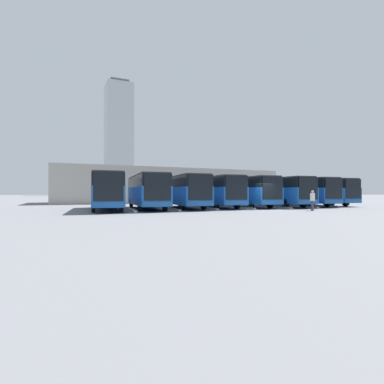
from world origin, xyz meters
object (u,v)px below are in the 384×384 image
Objects in this scene: bus_2 at (275,191)px; bus_4 at (213,191)px; pedestrian at (312,200)px; bus_3 at (244,191)px; bus_1 at (299,191)px; bus_6 at (146,190)px; bus_0 at (317,191)px; bus_5 at (182,191)px; bus_7 at (106,190)px.

bus_2 is 1.00× the size of bus_4.
bus_2 is 6.55× the size of pedestrian.
bus_3 is at bearing -4.00° from bus_2.
bus_6 is (19.00, -0.33, 0.00)m from bus_1.
bus_4 is (7.60, -1.02, 0.00)m from bus_2.
bus_6 is 15.37m from pedestrian.
bus_0 is at bearing -172.75° from bus_6.
pedestrian is (-8.83, 8.77, -0.86)m from bus_5.
bus_2 and bus_6 have the same top height.
bus_7 is (22.80, -0.27, 0.00)m from bus_1.
bus_1 is 1.00× the size of bus_7.
bus_5 is at bearing 4.83° from bus_1.
bus_0 is at bearing -172.74° from bus_5.
bus_2 is at bearing 13.75° from bus_0.
bus_1 and bus_2 have the same top height.
bus_3 is (3.80, -0.69, 0.00)m from bus_2.
bus_3 is at bearing -173.59° from bus_5.
bus_6 is at bearing 7.25° from bus_0.
pedestrian is (2.57, 8.10, -0.86)m from bus_2.
bus_0 is at bearing -163.17° from bus_1.
bus_3 and bus_4 have the same top height.
bus_4 is (11.40, -0.73, 0.00)m from bus_1.
bus_1 is at bearing -174.69° from bus_6.
bus_3 is 1.00× the size of bus_4.
bus_2 and bus_3 have the same top height.
bus_7 is (15.20, 0.13, 0.00)m from bus_3.
bus_7 reaches higher than pedestrian.
bus_1 and bus_5 have the same top height.
bus_1 is 7.61m from bus_3.
bus_0 is 1.00× the size of bus_1.
bus_7 is at bearing 5.60° from bus_1.
bus_7 is (7.60, 0.11, 0.00)m from bus_5.
bus_4 is at bearing 6.20° from bus_0.
bus_3 is at bearing 7.82° from bus_0.
bus_4 is 1.00× the size of bus_7.
bus_5 is at bearing -172.81° from bus_6.
pedestrian is (-12.63, 8.71, -0.86)m from bus_6.
bus_0 and bus_6 have the same top height.
bus_7 is (11.40, 0.46, 0.00)m from bus_4.
bus_2 is 15.21m from bus_6.
bus_3 is 1.00× the size of bus_6.
pedestrian is at bearing 151.68° from bus_6.
bus_1 is 6.55× the size of pedestrian.
bus_2 is 11.42m from bus_5.
bus_0 is 11.40m from bus_3.
bus_1 reaches higher than pedestrian.
bus_3 and bus_6 have the same top height.
bus_2 is (7.60, 0.99, 0.00)m from bus_0.
bus_0 is 6.55× the size of pedestrian.
bus_4 is at bearing 1.36° from bus_3.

